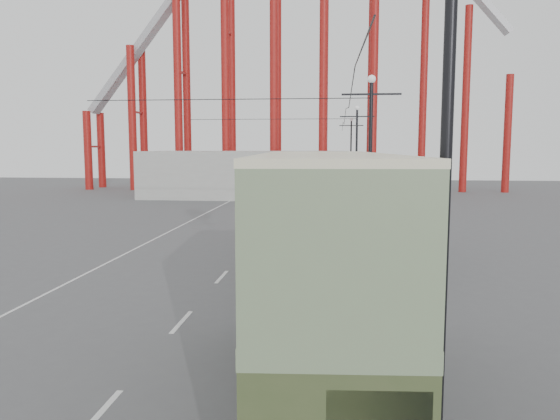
# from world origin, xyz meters

# --- Properties ---
(ground) EXTENTS (160.00, 160.00, 0.00)m
(ground) POSITION_xyz_m (0.00, 0.00, 0.00)
(ground) COLOR #525254
(ground) RESTS_ON ground
(road_markings) EXTENTS (12.52, 120.00, 0.01)m
(road_markings) POSITION_xyz_m (-0.86, 19.70, 0.01)
(road_markings) COLOR silver
(road_markings) RESTS_ON ground
(lamp_post_mid) EXTENTS (3.20, 0.44, 9.32)m
(lamp_post_mid) POSITION_xyz_m (5.60, 18.00, 4.68)
(lamp_post_mid) COLOR black
(lamp_post_mid) RESTS_ON ground
(lamp_post_far) EXTENTS (3.20, 0.44, 9.32)m
(lamp_post_far) POSITION_xyz_m (5.60, 40.00, 4.68)
(lamp_post_far) COLOR black
(lamp_post_far) RESTS_ON ground
(lamp_post_distant) EXTENTS (3.20, 0.44, 9.32)m
(lamp_post_distant) POSITION_xyz_m (5.60, 62.00, 4.68)
(lamp_post_distant) COLOR black
(lamp_post_distant) RESTS_ON ground
(roller_coaster) EXTENTS (52.95, 5.00, 55.48)m
(roller_coaster) POSITION_xyz_m (-2.49, 56.89, 22.92)
(roller_coaster) COLOR maroon
(roller_coaster) RESTS_ON ground
(fairground_shed) EXTENTS (22.00, 10.00, 5.00)m
(fairground_shed) POSITION_xyz_m (-6.00, 47.00, 2.50)
(fairground_shed) COLOR #A0A09B
(fairground_shed) RESTS_ON ground
(double_decker_bus) EXTENTS (3.17, 10.11, 5.35)m
(double_decker_bus) POSITION_xyz_m (3.54, -0.88, 3.00)
(double_decker_bus) COLOR #3C4927
(double_decker_bus) RESTS_ON ground
(single_decker_green) EXTENTS (3.18, 11.35, 3.18)m
(single_decker_green) POSITION_xyz_m (3.66, 13.45, 1.79)
(single_decker_green) COLOR gray
(single_decker_green) RESTS_ON ground
(single_decker_cream) EXTENTS (3.38, 9.64, 2.94)m
(single_decker_cream) POSITION_xyz_m (3.34, 22.99, 1.65)
(single_decker_cream) COLOR beige
(single_decker_cream) RESTS_ON ground
(pedestrian) EXTENTS (0.82, 0.63, 2.00)m
(pedestrian) POSITION_xyz_m (1.12, 6.42, 1.00)
(pedestrian) COLOR black
(pedestrian) RESTS_ON ground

